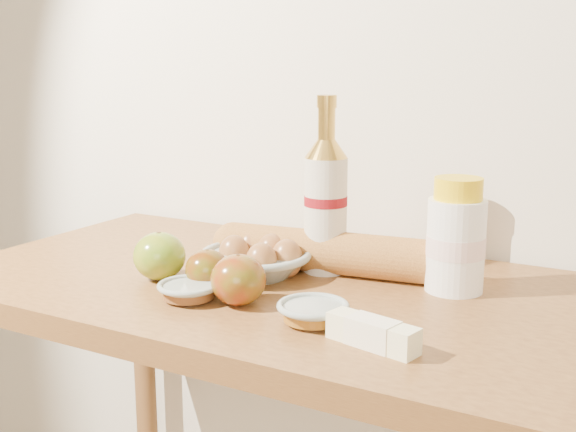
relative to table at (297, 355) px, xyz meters
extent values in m
cube|color=silver|center=(0.00, 0.33, 0.52)|extent=(3.50, 0.02, 2.60)
cube|color=#94612F|center=(0.00, 0.00, 0.10)|extent=(1.20, 0.60, 0.04)
cylinder|color=brown|center=(-0.55, 0.25, -0.35)|extent=(0.05, 0.05, 0.86)
cylinder|color=beige|center=(0.01, 0.09, 0.22)|extent=(0.07, 0.07, 0.20)
cylinder|color=maroon|center=(0.01, 0.09, 0.25)|extent=(0.07, 0.07, 0.02)
cone|color=gold|center=(0.01, 0.09, 0.34)|extent=(0.07, 0.07, 0.03)
cylinder|color=gold|center=(0.01, 0.09, 0.38)|extent=(0.03, 0.03, 0.05)
cylinder|color=gold|center=(0.01, 0.09, 0.41)|extent=(0.03, 0.03, 0.02)
cylinder|color=white|center=(0.23, 0.09, 0.20)|extent=(0.11, 0.11, 0.15)
cylinder|color=#F7D3CF|center=(0.23, 0.09, 0.20)|extent=(0.11, 0.11, 0.03)
cylinder|color=yellow|center=(0.23, 0.09, 0.29)|extent=(0.09, 0.09, 0.03)
torus|color=#94A19D|center=(-0.08, 0.01, 0.16)|extent=(0.24, 0.24, 0.01)
ellipsoid|color=brown|center=(-0.12, 0.00, 0.16)|extent=(0.07, 0.07, 0.07)
ellipsoid|color=brown|center=(-0.06, -0.02, 0.16)|extent=(0.07, 0.07, 0.07)
ellipsoid|color=brown|center=(-0.07, 0.04, 0.16)|extent=(0.07, 0.07, 0.07)
ellipsoid|color=brown|center=(-0.12, 0.05, 0.16)|extent=(0.07, 0.07, 0.07)
ellipsoid|color=brown|center=(-0.03, 0.02, 0.16)|extent=(0.07, 0.07, 0.07)
cylinder|color=#BB7D39|center=(0.02, 0.08, 0.16)|extent=(0.37, 0.12, 0.07)
sphere|color=#BB7D39|center=(-0.16, 0.06, 0.16)|extent=(0.08, 0.08, 0.07)
sphere|color=#BB7D39|center=(0.20, 0.11, 0.16)|extent=(0.08, 0.08, 0.07)
ellipsoid|color=olive|center=(-0.21, -0.09, 0.16)|extent=(0.10, 0.10, 0.08)
cylinder|color=#4C3419|center=(-0.21, -0.09, 0.20)|extent=(0.01, 0.01, 0.01)
ellipsoid|color=#99080D|center=(-0.03, -0.13, 0.16)|extent=(0.09, 0.09, 0.08)
cylinder|color=#53341B|center=(-0.03, -0.13, 0.19)|extent=(0.01, 0.01, 0.01)
ellipsoid|color=maroon|center=(-0.11, -0.09, 0.16)|extent=(0.07, 0.07, 0.07)
cylinder|color=#483018|center=(-0.11, -0.09, 0.18)|extent=(0.01, 0.01, 0.01)
torus|color=#93A19B|center=(-0.11, -0.15, 0.15)|extent=(0.12, 0.12, 0.01)
cylinder|color=brown|center=(-0.11, -0.15, 0.14)|extent=(0.09, 0.09, 0.02)
torus|color=#97A59F|center=(0.10, -0.14, 0.15)|extent=(0.14, 0.14, 0.01)
cylinder|color=brown|center=(0.10, -0.14, 0.14)|extent=(0.11, 0.11, 0.02)
cube|color=#FFFAC5|center=(0.21, -0.18, 0.14)|extent=(0.13, 0.06, 0.04)
cube|color=white|center=(0.21, -0.18, 0.14)|extent=(0.07, 0.05, 0.04)
camera|label=1|loc=(0.53, -0.99, 0.48)|focal=45.00mm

